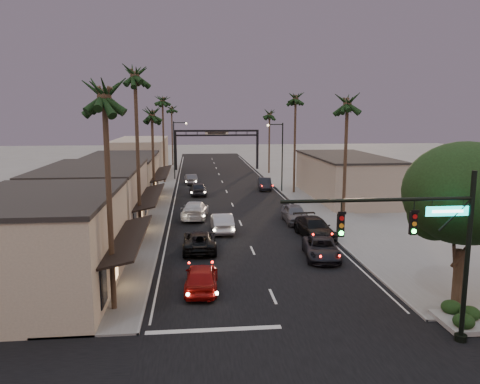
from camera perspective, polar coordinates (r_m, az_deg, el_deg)
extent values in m
plane|color=slate|center=(55.81, -1.20, -0.97)|extent=(200.00, 200.00, 0.00)
cube|color=black|center=(60.72, -1.58, -0.10)|extent=(14.00, 120.00, 0.02)
cube|color=slate|center=(67.65, -10.07, 0.80)|extent=(5.00, 92.00, 0.12)
cube|color=slate|center=(68.87, 5.89, 1.05)|extent=(5.00, 92.00, 0.12)
cube|color=tan|center=(29.03, -23.00, -6.09)|extent=(8.00, 12.00, 5.50)
cube|color=gray|center=(42.26, -17.48, -1.04)|extent=(8.00, 14.00, 5.50)
cube|color=tan|center=(57.86, -14.32, 1.62)|extent=(8.00, 16.00, 5.00)
cube|color=gray|center=(80.48, -11.95, 4.23)|extent=(8.00, 20.00, 6.00)
cube|color=gray|center=(58.21, 12.67, 1.73)|extent=(8.00, 18.00, 5.00)
cylinder|color=black|center=(23.07, 25.97, -7.29)|extent=(0.22, 0.22, 7.80)
cylinder|color=black|center=(20.56, 16.51, -0.93)|extent=(8.40, 0.16, 0.16)
cube|color=black|center=(20.23, 12.16, -3.96)|extent=(0.28, 0.22, 1.00)
cube|color=black|center=(21.42, 20.35, -3.59)|extent=(0.28, 0.22, 1.00)
cube|color=#0DC5BB|center=(22.02, 23.94, -2.15)|extent=(1.90, 0.08, 0.42)
cylinder|color=#38281C|center=(27.50, 25.00, -9.60)|extent=(0.52, 0.52, 3.20)
ellipsoid|color=black|center=(26.42, 25.71, -0.11)|extent=(6.20, 6.20, 5.20)
sphere|color=black|center=(26.54, 22.63, -2.49)|extent=(2.80, 2.80, 2.80)
cube|color=gray|center=(26.08, 25.48, -14.45)|extent=(2.20, 2.60, 0.24)
cube|color=black|center=(85.01, -7.84, 4.96)|extent=(0.40, 0.40, 7.00)
cube|color=black|center=(85.77, 2.12, 5.08)|extent=(0.40, 0.40, 7.00)
cube|color=black|center=(84.86, -2.86, 7.46)|extent=(15.20, 0.35, 0.35)
cube|color=black|center=(84.89, -2.85, 6.93)|extent=(15.20, 0.30, 0.30)
cube|color=beige|center=(84.86, -2.85, 7.19)|extent=(4.20, 0.12, 1.00)
cylinder|color=black|center=(61.07, 5.17, 4.17)|extent=(0.16, 0.16, 9.00)
cylinder|color=black|center=(60.64, 4.29, 8.22)|extent=(2.00, 0.12, 0.12)
sphere|color=#FFD899|center=(60.49, 3.45, 8.13)|extent=(0.30, 0.30, 0.30)
cylinder|color=black|center=(72.97, -8.02, 5.00)|extent=(0.16, 0.16, 9.00)
cylinder|color=black|center=(72.73, -7.31, 8.39)|extent=(2.00, 0.12, 0.12)
sphere|color=#FFD899|center=(72.71, -6.59, 8.32)|extent=(0.30, 0.30, 0.30)
cylinder|color=#38281C|center=(24.52, -15.62, -1.85)|extent=(0.28, 0.28, 11.00)
sphere|color=black|center=(24.11, -16.28, 12.51)|extent=(3.20, 3.20, 3.20)
cylinder|color=#38281C|center=(37.12, -12.33, 3.62)|extent=(0.28, 0.28, 13.00)
sphere|color=black|center=(37.09, -12.73, 14.59)|extent=(3.20, 3.20, 3.20)
cylinder|color=#38281C|center=(51.13, -10.53, 3.57)|extent=(0.28, 0.28, 10.00)
sphere|color=black|center=(50.87, -10.72, 9.85)|extent=(3.20, 3.20, 3.20)
cylinder|color=#38281C|center=(69.95, -9.30, 6.00)|extent=(0.28, 0.28, 12.00)
sphere|color=black|center=(69.86, -9.45, 11.41)|extent=(3.20, 3.20, 3.20)
cylinder|color=#38281C|center=(41.08, 12.67, 2.76)|extent=(0.28, 0.28, 11.00)
sphere|color=black|center=(40.83, 12.99, 11.29)|extent=(3.20, 3.20, 3.20)
cylinder|color=#38281C|center=(60.25, 6.69, 5.51)|extent=(0.28, 0.28, 12.00)
sphere|color=black|center=(60.16, 6.81, 11.79)|extent=(3.20, 3.20, 3.20)
cylinder|color=#38281C|center=(79.92, 3.58, 5.82)|extent=(0.28, 0.28, 10.00)
sphere|color=black|center=(79.75, 3.62, 9.84)|extent=(3.20, 3.20, 3.20)
cylinder|color=#38281C|center=(92.89, -8.26, 6.57)|extent=(0.28, 0.28, 11.00)
sphere|color=black|center=(92.79, -8.35, 10.34)|extent=(3.20, 3.20, 3.20)
imported|color=maroon|center=(27.72, -4.72, -10.30)|extent=(2.16, 4.79, 1.60)
imported|color=black|center=(35.49, -4.94, -5.94)|extent=(2.53, 5.35, 1.48)
imported|color=#9FA0A4|center=(40.87, -2.21, -3.71)|extent=(1.88, 5.03, 1.64)
imported|color=silver|center=(46.16, -5.51, -2.17)|extent=(3.01, 6.04, 1.69)
imported|color=black|center=(59.20, -5.15, 0.43)|extent=(2.24, 5.03, 1.68)
imported|color=#47474C|center=(68.68, -6.00, 1.59)|extent=(2.01, 4.53, 1.45)
imported|color=black|center=(34.02, 9.89, -6.79)|extent=(2.96, 5.36, 1.42)
imported|color=black|center=(39.35, 9.07, -4.35)|extent=(2.85, 5.85, 1.64)
imported|color=#57575D|center=(44.44, 6.68, -2.65)|extent=(2.03, 4.97, 1.69)
imported|color=black|center=(63.29, 3.01, 1.00)|extent=(2.08, 4.92, 1.58)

